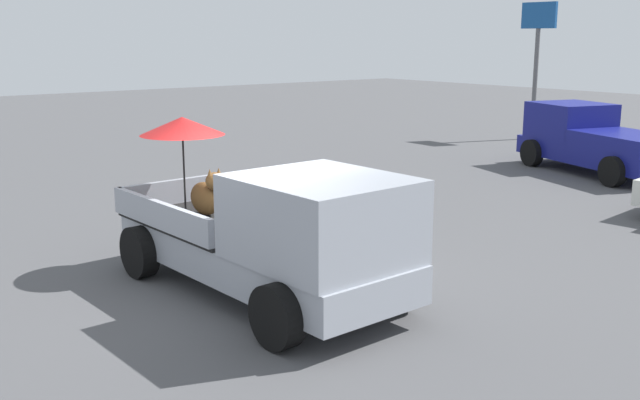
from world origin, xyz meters
TOP-DOWN VIEW (x-y plane):
  - ground_plane at (0.00, 0.00)m, footprint 80.00×80.00m
  - pickup_truck_main at (0.39, 0.01)m, footprint 5.11×2.39m
  - pickup_truck_red at (-2.51, 12.55)m, footprint 5.12×3.23m
  - motel_sign at (-7.64, 16.89)m, footprint 1.40×0.16m

SIDE VIEW (x-z plane):
  - ground_plane at x=0.00m, z-range 0.00..0.00m
  - pickup_truck_red at x=-2.51m, z-range -0.03..1.77m
  - pickup_truck_main at x=0.39m, z-range -0.22..2.19m
  - motel_sign at x=-7.64m, z-range 1.00..5.79m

